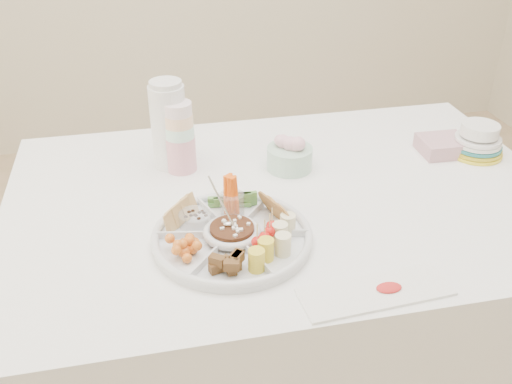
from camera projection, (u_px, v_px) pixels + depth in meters
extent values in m
plane|color=tan|center=(280.00, 382.00, 1.96)|extent=(4.00, 4.00, 0.00)
cube|color=white|center=(283.00, 298.00, 1.76)|extent=(1.52, 1.02, 0.76)
cube|color=brown|center=(503.00, 193.00, 1.93)|extent=(0.52, 0.52, 1.15)
cylinder|color=silver|center=(232.00, 235.00, 1.36)|extent=(0.44, 0.44, 0.04)
cylinder|color=#42240B|center=(232.00, 232.00, 1.36)|extent=(0.12, 0.12, 0.04)
cylinder|color=white|center=(179.00, 132.00, 1.63)|extent=(0.11, 0.11, 0.24)
cylinder|color=white|center=(169.00, 124.00, 1.64)|extent=(0.13, 0.13, 0.27)
cylinder|color=silver|center=(290.00, 153.00, 1.67)|extent=(0.14, 0.14, 0.10)
cube|color=#C08F9A|center=(443.00, 146.00, 1.77)|extent=(0.14, 0.13, 0.05)
cylinder|color=gold|center=(478.00, 139.00, 1.74)|extent=(0.16, 0.16, 0.10)
cube|color=white|center=(376.00, 292.00, 1.22)|extent=(0.34, 0.13, 0.01)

